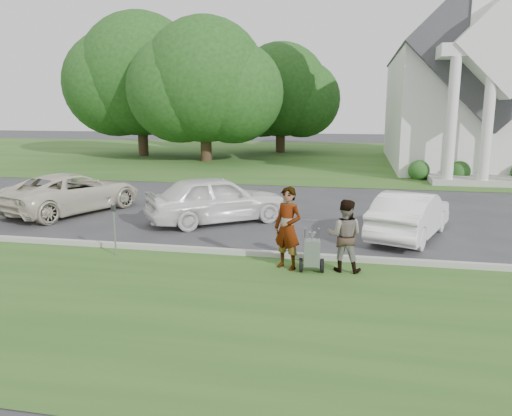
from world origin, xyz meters
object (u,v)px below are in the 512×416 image
(person_left, at_px, (288,229))
(parking_meter_near, at_px, (114,223))
(striping_cart, at_px, (312,254))
(car_a, at_px, (73,193))
(tree_far, at_px, (140,80))
(tree_back, at_px, (281,94))
(person_right, at_px, (345,236))
(church, at_px, (469,71))
(car_d, at_px, (410,215))
(tree_left, at_px, (205,86))
(car_b, at_px, (217,199))

(person_left, height_order, parking_meter_near, person_left)
(striping_cart, xyz_separation_m, car_a, (-9.04, 5.02, 0.27))
(tree_far, bearing_deg, parking_meter_near, -67.60)
(tree_back, bearing_deg, person_right, -78.62)
(church, bearing_deg, tree_far, 175.34)
(church, relative_size, person_left, 12.51)
(tree_back, bearing_deg, parking_meter_near, -89.36)
(striping_cart, height_order, car_d, car_d)
(tree_far, bearing_deg, striping_cart, -58.84)
(church, xyz_separation_m, person_left, (-8.24, -23.38, -4.98))
(church, relative_size, striping_cart, 21.02)
(tree_left, bearing_deg, tree_back, 63.43)
(tree_far, bearing_deg, car_d, -50.55)
(car_b, bearing_deg, church, -66.07)
(tree_back, xyz_separation_m, striping_cart, (5.35, -30.39, -4.29))
(tree_left, distance_m, person_left, 24.28)
(car_a, distance_m, car_d, 11.62)
(tree_far, height_order, car_b, tree_far)
(tree_far, bearing_deg, person_left, -59.67)
(tree_far, bearing_deg, person_right, -57.45)
(tree_back, relative_size, parking_meter_near, 7.15)
(tree_left, bearing_deg, church, 3.79)
(parking_meter_near, xyz_separation_m, car_a, (-4.02, 4.72, -0.14))
(church, bearing_deg, car_b, -120.31)
(car_b, bearing_deg, tree_back, -31.68)
(tree_left, distance_m, car_b, 19.38)
(striping_cart, bearing_deg, person_left, 159.49)
(tree_left, relative_size, striping_cart, 9.27)
(person_left, xyz_separation_m, person_right, (1.30, 0.07, -0.13))
(car_d, bearing_deg, person_right, 82.97)
(car_b, bearing_deg, tree_left, -17.70)
(parking_meter_near, bearing_deg, person_left, -2.22)
(striping_cart, xyz_separation_m, car_d, (2.50, 3.69, 0.23))
(church, relative_size, tree_left, 2.27)
(church, height_order, car_b, church)
(parking_meter_near, relative_size, car_a, 0.26)
(striping_cart, relative_size, car_a, 0.23)
(tree_left, height_order, car_a, tree_left)
(striping_cart, bearing_deg, tree_back, 92.74)
(striping_cart, relative_size, car_d, 0.28)
(tree_far, height_order, person_left, tree_far)
(tree_back, relative_size, person_right, 5.74)
(person_right, height_order, parking_meter_near, person_right)
(person_left, bearing_deg, tree_far, 147.63)
(tree_left, relative_size, car_a, 2.09)
(person_right, bearing_deg, tree_back, -72.77)
(person_right, distance_m, parking_meter_near, 5.74)
(church, relative_size, car_b, 5.26)
(person_right, bearing_deg, tree_left, -59.72)
(church, distance_m, striping_cart, 25.34)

